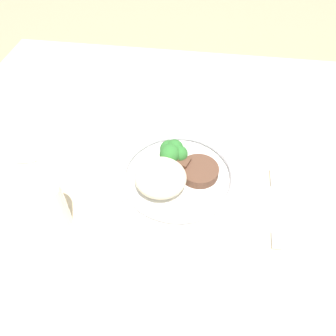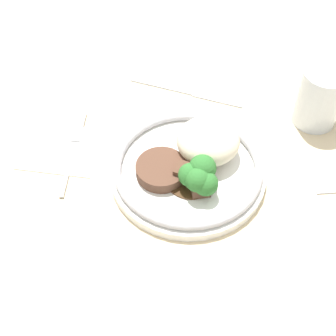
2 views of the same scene
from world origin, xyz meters
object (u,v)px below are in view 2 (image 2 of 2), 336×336
(fork, at_px, (74,144))
(knife, at_px, (190,93))
(plate, at_px, (192,164))
(juice_glass, at_px, (319,100))

(fork, relative_size, knife, 0.88)
(fork, distance_m, knife, 0.23)
(plate, relative_size, fork, 1.33)
(plate, height_order, fork, plate)
(plate, relative_size, knife, 1.16)
(plate, xyz_separation_m, knife, (-0.00, 0.18, -0.02))
(juice_glass, relative_size, knife, 0.49)
(plate, xyz_separation_m, fork, (-0.19, 0.05, -0.02))
(fork, height_order, knife, fork)
(fork, bearing_deg, knife, -53.67)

